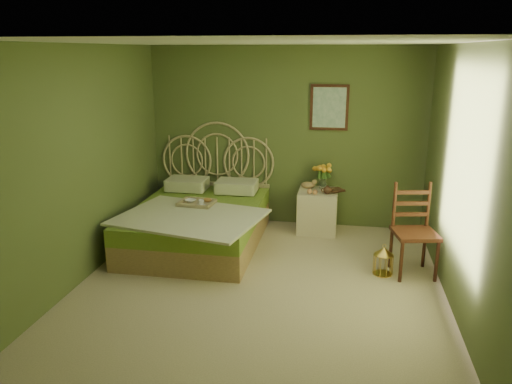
% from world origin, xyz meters
% --- Properties ---
extents(floor, '(4.50, 4.50, 0.00)m').
position_xyz_m(floor, '(0.00, 0.00, 0.00)').
color(floor, '#C9B391').
rests_on(floor, ground).
extents(ceiling, '(4.50, 4.50, 0.00)m').
position_xyz_m(ceiling, '(0.00, 0.00, 2.60)').
color(ceiling, silver).
rests_on(ceiling, wall_back).
extents(wall_back, '(4.00, 0.00, 4.00)m').
position_xyz_m(wall_back, '(0.00, 2.25, 1.30)').
color(wall_back, '#536434').
rests_on(wall_back, floor).
extents(wall_left, '(0.00, 4.50, 4.50)m').
position_xyz_m(wall_left, '(-2.00, 0.00, 1.30)').
color(wall_left, '#536434').
rests_on(wall_left, floor).
extents(wall_right, '(0.00, 4.50, 4.50)m').
position_xyz_m(wall_right, '(2.00, 0.00, 1.30)').
color(wall_right, '#536434').
rests_on(wall_right, floor).
extents(wall_art, '(0.54, 0.04, 0.64)m').
position_xyz_m(wall_art, '(0.62, 2.22, 1.75)').
color(wall_art, '#35170E').
rests_on(wall_art, wall_back).
extents(bed, '(1.91, 2.41, 1.49)m').
position_xyz_m(bed, '(-1.03, 1.20, 0.32)').
color(bed, tan).
rests_on(bed, floor).
extents(nightstand, '(0.55, 0.55, 1.03)m').
position_xyz_m(nightstand, '(0.52, 1.94, 0.37)').
color(nightstand, beige).
rests_on(nightstand, floor).
extents(chair, '(0.56, 0.56, 1.06)m').
position_xyz_m(chair, '(1.70, 0.76, 0.59)').
color(chair, '#35170E').
rests_on(chair, floor).
extents(birdcage, '(0.22, 0.22, 0.33)m').
position_xyz_m(birdcage, '(1.36, 0.61, 0.16)').
color(birdcage, gold).
rests_on(birdcage, floor).
extents(book_lower, '(0.26, 0.29, 0.02)m').
position_xyz_m(book_lower, '(0.70, 1.95, 0.62)').
color(book_lower, '#381E0F').
rests_on(book_lower, nightstand).
extents(book_upper, '(0.27, 0.28, 0.02)m').
position_xyz_m(book_upper, '(0.70, 1.95, 0.63)').
color(book_upper, '#472819').
rests_on(book_upper, nightstand).
extents(cereal_bowl, '(0.18, 0.18, 0.03)m').
position_xyz_m(cereal_bowl, '(-1.13, 1.19, 0.59)').
color(cereal_bowl, white).
rests_on(cereal_bowl, bed).
extents(coffee_cup, '(0.08, 0.08, 0.07)m').
position_xyz_m(coffee_cup, '(-0.95, 1.08, 0.61)').
color(coffee_cup, white).
rests_on(coffee_cup, bed).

